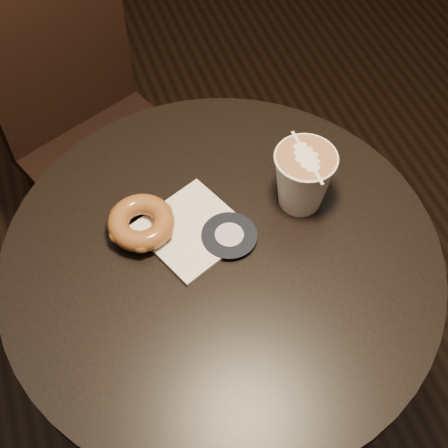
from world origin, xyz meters
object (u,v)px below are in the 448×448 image
at_px(chair, 87,114).
at_px(latte_cup, 303,180).
at_px(pastry_bag, 192,230).
at_px(doughnut, 141,222).
at_px(cafe_table, 222,312).

relative_size(chair, latte_cup, 8.30).
xyz_separation_m(pastry_bag, doughnut, (-0.08, 0.03, 0.02)).
height_order(cafe_table, chair, chair).
distance_m(pastry_bag, doughnut, 0.08).
distance_m(cafe_table, pastry_bag, 0.21).
distance_m(pastry_bag, latte_cup, 0.19).
height_order(cafe_table, doughnut, doughnut).
relative_size(pastry_bag, doughnut, 1.36).
xyz_separation_m(chair, pastry_bag, (0.09, -0.56, 0.24)).
height_order(chair, doughnut, chair).
bearing_deg(chair, pastry_bag, -102.77).
bearing_deg(pastry_bag, doughnut, 137.79).
height_order(pastry_bag, latte_cup, latte_cup).
distance_m(cafe_table, doughnut, 0.26).
distance_m(doughnut, latte_cup, 0.27).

